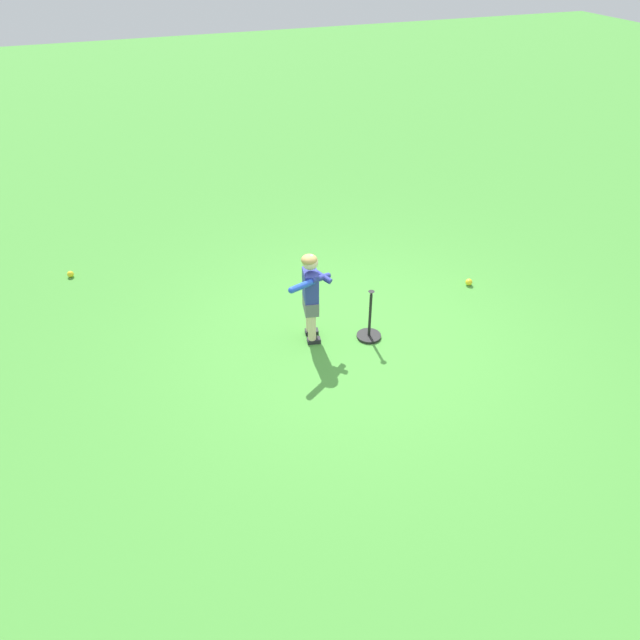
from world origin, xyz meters
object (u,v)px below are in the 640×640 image
batting_tee (369,330)px  play_ball_far_right (70,274)px  child_batter (311,291)px  play_ball_by_bucket (469,282)px

batting_tee → play_ball_far_right: bearing=-39.1°
batting_tee → child_batter: bearing=-17.5°
child_batter → batting_tee: (-0.63, 0.20, -0.55)m
child_batter → play_ball_by_bucket: (-2.32, -0.39, -0.61)m
play_ball_by_bucket → play_ball_far_right: bearing=-22.3°
child_batter → play_ball_by_bucket: 2.43m
play_ball_far_right → play_ball_by_bucket: bearing=157.7°
play_ball_far_right → batting_tee: 4.11m
child_batter → batting_tee: 0.86m
play_ball_far_right → play_ball_by_bucket: play_ball_by_bucket is taller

